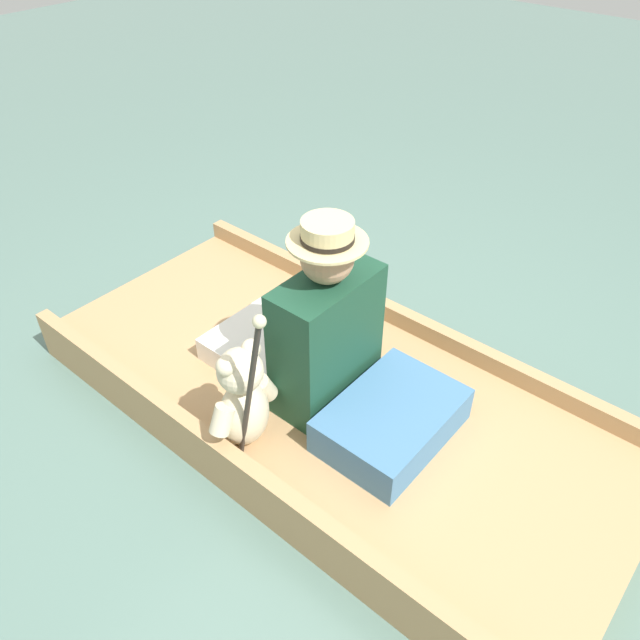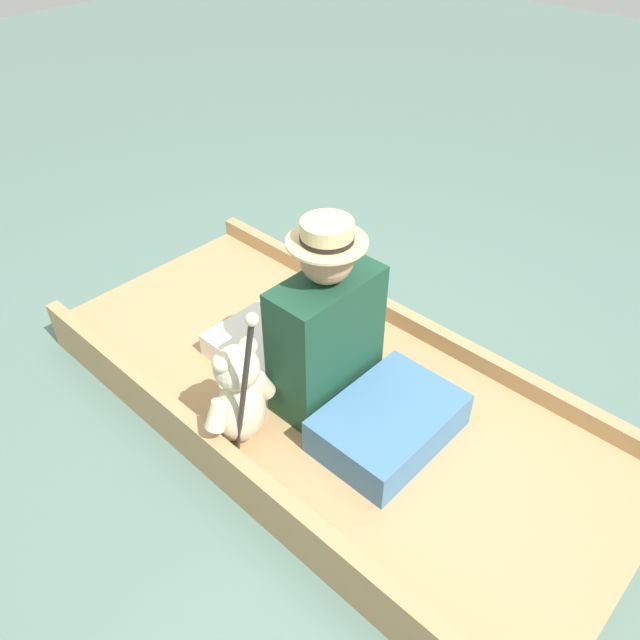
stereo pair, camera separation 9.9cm
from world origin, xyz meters
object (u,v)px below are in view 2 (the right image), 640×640
object	(u,v)px
teddy_bear	(239,396)
walking_cane	(245,377)
seated_person	(312,332)
wine_glass	(328,287)

from	to	relation	value
teddy_bear	walking_cane	xyz separation A→B (m)	(-0.06, -0.13, 0.22)
seated_person	teddy_bear	xyz separation A→B (m)	(-0.39, -0.00, -0.07)
teddy_bear	seated_person	bearing A→B (deg)	0.27
seated_person	walking_cane	bearing A→B (deg)	-174.62
seated_person	wine_glass	xyz separation A→B (m)	(0.44, 0.32, -0.17)
wine_glass	walking_cane	xyz separation A→B (m)	(-0.89, -0.44, 0.32)
walking_cane	seated_person	bearing A→B (deg)	16.11
seated_person	wine_glass	size ratio (longest dim) A/B	3.77
teddy_bear	walking_cane	distance (m)	0.26
seated_person	teddy_bear	world-z (taller)	seated_person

